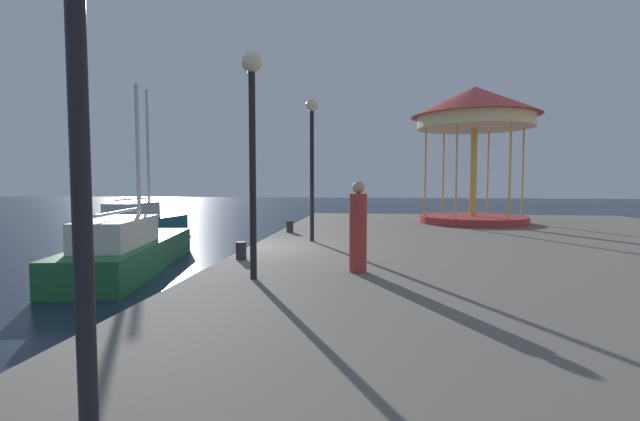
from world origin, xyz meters
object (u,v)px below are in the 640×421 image
Objects in this scene: lamp_post_mid_promenade at (252,124)px; carousel at (475,120)px; sailboat_green at (129,250)px; sailboat_teal at (138,224)px; lamp_post_far_end at (312,144)px; person_far_corner at (358,230)px; bollard_center at (241,251)px; bollard_north at (290,227)px.

carousel is at bearing 62.23° from lamp_post_mid_promenade.
sailboat_green is 1.27× the size of carousel.
sailboat_teal is at bearing -177.80° from carousel.
lamp_post_far_end is 5.06m from person_far_corner.
lamp_post_mid_promenade is 5.25m from lamp_post_far_end.
sailboat_teal reaches higher than lamp_post_mid_promenade.
bollard_north is (0.05, 5.51, 0.00)m from bollard_center.
lamp_post_far_end is at bearing -63.68° from bollard_north.
bollard_north is (-1.10, 2.22, -2.65)m from lamp_post_far_end.
lamp_post_far_end reaches higher than lamp_post_mid_promenade.
bollard_north is at bearing -147.61° from carousel.
lamp_post_far_end is (5.14, 1.11, 3.05)m from sailboat_green.
lamp_post_far_end is 2.35× the size of person_far_corner.
bollard_north is (-0.78, 7.46, -2.58)m from lamp_post_mid_promenade.
bollard_north is at bearing 95.94° from lamp_post_mid_promenade.
carousel is 14.35× the size of bollard_north.
sailboat_green is at bearing -62.61° from sailboat_teal.
sailboat_green is 5.25m from bollard_north.
lamp_post_mid_promenade is (8.56, -11.37, 2.95)m from sailboat_teal.
sailboat_green is at bearing -167.82° from lamp_post_far_end.
sailboat_green reaches higher than lamp_post_far_end.
bollard_north is at bearing -26.65° from sailboat_teal.
carousel is 9.33m from bollard_north.
bollard_center is (-1.15, -3.29, -2.65)m from lamp_post_far_end.
sailboat_teal is 17.12× the size of bollard_center.
lamp_post_mid_promenade is 2.28× the size of person_far_corner.
bollard_north is 7.13m from person_far_corner.
sailboat_teal is 11.21m from lamp_post_far_end.
sailboat_teal reaches higher than sailboat_green.
person_far_corner is (1.85, 0.86, -1.95)m from lamp_post_mid_promenade.
carousel is (11.10, 7.81, 4.53)m from sailboat_green.
sailboat_green reaches higher than bollard_north.
carousel reaches higher than bollard_north.
carousel is at bearing 2.20° from sailboat_teal.
sailboat_green is 6.08m from lamp_post_far_end.
person_far_corner reaches higher than bollard_north.
bollard_center is at bearing -125.47° from carousel.
bollard_center is at bearing -28.71° from sailboat_green.
person_far_corner is at bearing -26.14° from sailboat_green.
bollard_center is (-0.83, 1.95, -2.58)m from lamp_post_mid_promenade.
carousel is at bearing 32.39° from bollard_north.
lamp_post_far_end is (8.89, -6.13, 3.02)m from sailboat_teal.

